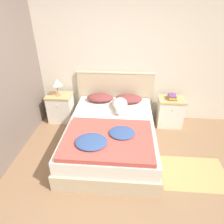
{
  "coord_description": "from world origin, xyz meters",
  "views": [
    {
      "loc": [
        0.28,
        -1.78,
        2.33
      ],
      "look_at": [
        0.04,
        1.21,
        0.59
      ],
      "focal_mm": 32.0,
      "sensor_mm": 36.0,
      "label": 1
    }
  ],
  "objects_px": {
    "nightstand_left": "(61,108)",
    "pillow_left": "(100,98)",
    "bed": "(111,135)",
    "dog": "(120,105)",
    "book_stack": "(172,97)",
    "nightstand_right": "(170,112)",
    "table_lamp": "(57,83)",
    "pillow_right": "(129,99)"
  },
  "relations": [
    {
      "from": "book_stack",
      "to": "bed",
      "type": "bearing_deg",
      "value": -144.67
    },
    {
      "from": "pillow_right",
      "to": "dog",
      "type": "height_order",
      "value": "dog"
    },
    {
      "from": "pillow_right",
      "to": "bed",
      "type": "bearing_deg",
      "value": -109.7
    },
    {
      "from": "dog",
      "to": "table_lamp",
      "type": "bearing_deg",
      "value": 168.49
    },
    {
      "from": "pillow_right",
      "to": "book_stack",
      "type": "bearing_deg",
      "value": -0.28
    },
    {
      "from": "pillow_left",
      "to": "dog",
      "type": "relative_size",
      "value": 0.83
    },
    {
      "from": "nightstand_left",
      "to": "pillow_left",
      "type": "bearing_deg",
      "value": 0.49
    },
    {
      "from": "bed",
      "to": "nightstand_left",
      "type": "relative_size",
      "value": 3.44
    },
    {
      "from": "pillow_left",
      "to": "book_stack",
      "type": "relative_size",
      "value": 2.4
    },
    {
      "from": "nightstand_left",
      "to": "dog",
      "type": "distance_m",
      "value": 1.32
    },
    {
      "from": "nightstand_right",
      "to": "book_stack",
      "type": "distance_m",
      "value": 0.34
    },
    {
      "from": "book_stack",
      "to": "nightstand_right",
      "type": "bearing_deg",
      "value": -73.5
    },
    {
      "from": "book_stack",
      "to": "table_lamp",
      "type": "relative_size",
      "value": 0.64
    },
    {
      "from": "bed",
      "to": "dog",
      "type": "xyz_separation_m",
      "value": [
        0.12,
        0.52,
        0.33
      ]
    },
    {
      "from": "pillow_left",
      "to": "book_stack",
      "type": "distance_m",
      "value": 1.43
    },
    {
      "from": "dog",
      "to": "table_lamp",
      "type": "relative_size",
      "value": 1.86
    },
    {
      "from": "bed",
      "to": "dog",
      "type": "relative_size",
      "value": 3.19
    },
    {
      "from": "bed",
      "to": "nightstand_left",
      "type": "distance_m",
      "value": 1.39
    },
    {
      "from": "pillow_left",
      "to": "table_lamp",
      "type": "xyz_separation_m",
      "value": [
        -0.85,
        -0.03,
        0.3
      ]
    },
    {
      "from": "pillow_left",
      "to": "bed",
      "type": "bearing_deg",
      "value": -70.3
    },
    {
      "from": "nightstand_right",
      "to": "pillow_left",
      "type": "relative_size",
      "value": 1.12
    },
    {
      "from": "nightstand_right",
      "to": "book_stack",
      "type": "height_order",
      "value": "book_stack"
    },
    {
      "from": "pillow_right",
      "to": "nightstand_right",
      "type": "bearing_deg",
      "value": -0.49
    },
    {
      "from": "nightstand_left",
      "to": "nightstand_right",
      "type": "relative_size",
      "value": 1.0
    },
    {
      "from": "nightstand_left",
      "to": "dog",
      "type": "bearing_deg",
      "value": -12.48
    },
    {
      "from": "nightstand_left",
      "to": "table_lamp",
      "type": "bearing_deg",
      "value": -90.0
    },
    {
      "from": "nightstand_left",
      "to": "pillow_right",
      "type": "bearing_deg",
      "value": 0.29
    },
    {
      "from": "pillow_right",
      "to": "nightstand_left",
      "type": "bearing_deg",
      "value": -179.71
    },
    {
      "from": "nightstand_left",
      "to": "book_stack",
      "type": "relative_size",
      "value": 2.69
    },
    {
      "from": "pillow_right",
      "to": "table_lamp",
      "type": "height_order",
      "value": "table_lamp"
    },
    {
      "from": "nightstand_right",
      "to": "pillow_right",
      "type": "relative_size",
      "value": 1.12
    },
    {
      "from": "bed",
      "to": "table_lamp",
      "type": "height_order",
      "value": "table_lamp"
    },
    {
      "from": "nightstand_right",
      "to": "pillow_left",
      "type": "xyz_separation_m",
      "value": [
        -1.42,
        0.01,
        0.26
      ]
    },
    {
      "from": "pillow_left",
      "to": "table_lamp",
      "type": "distance_m",
      "value": 0.9
    },
    {
      "from": "book_stack",
      "to": "table_lamp",
      "type": "height_order",
      "value": "table_lamp"
    },
    {
      "from": "nightstand_right",
      "to": "book_stack",
      "type": "bearing_deg",
      "value": 106.5
    },
    {
      "from": "nightstand_left",
      "to": "dog",
      "type": "xyz_separation_m",
      "value": [
        1.26,
        -0.28,
        0.27
      ]
    },
    {
      "from": "bed",
      "to": "pillow_right",
      "type": "xyz_separation_m",
      "value": [
        0.29,
        0.81,
        0.32
      ]
    },
    {
      "from": "pillow_left",
      "to": "pillow_right",
      "type": "bearing_deg",
      "value": 0.0
    },
    {
      "from": "nightstand_right",
      "to": "dog",
      "type": "height_order",
      "value": "dog"
    },
    {
      "from": "dog",
      "to": "table_lamp",
      "type": "distance_m",
      "value": 1.32
    },
    {
      "from": "bed",
      "to": "nightstand_right",
      "type": "height_order",
      "value": "nightstand_right"
    }
  ]
}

